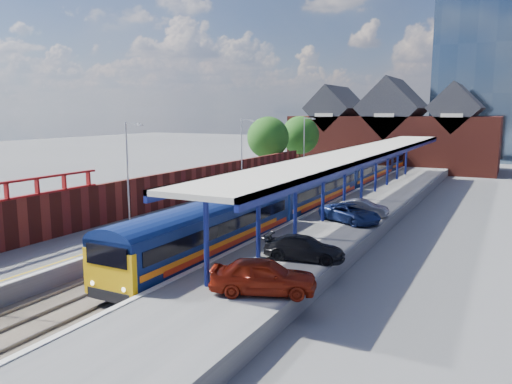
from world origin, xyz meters
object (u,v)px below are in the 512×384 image
train (342,177)px  lamp_post_c (243,151)px  lamp_post_d (305,142)px  parked_car_blue (350,213)px  lamp_post_b (129,167)px  parked_car_red (263,276)px  parked_car_dark (304,248)px  platform_sign (265,173)px  parked_car_silver (363,208)px

train → lamp_post_c: size_ratio=9.42×
lamp_post_d → parked_car_blue: bearing=-61.6°
lamp_post_b → parked_car_red: bearing=-28.7°
parked_car_blue → parked_car_dark: bearing=-149.5°
lamp_post_d → parked_car_red: size_ratio=1.55×
platform_sign → parked_car_red: platform_sign is taller
lamp_post_b → parked_car_blue: lamp_post_b is taller
train → parked_car_blue: bearing=-70.2°
train → parked_car_dark: train is taller
parked_car_dark → parked_car_blue: size_ratio=0.92×
lamp_post_c → parked_car_blue: (13.17, -8.39, -3.35)m
lamp_post_c → parked_car_red: (13.97, -23.64, -3.22)m
lamp_post_c → lamp_post_d: bearing=90.0°
lamp_post_d → parked_car_blue: 27.92m
parked_car_dark → platform_sign: bearing=24.1°
train → lamp_post_d: (-7.86, 9.61, 2.87)m
parked_car_silver → lamp_post_c: bearing=63.7°
parked_car_silver → parked_car_red: bearing=179.3°
parked_car_dark → parked_car_silver: bearing=-5.9°
lamp_post_c → parked_car_red: bearing=-59.4°
lamp_post_d → lamp_post_c: bearing=-90.0°
lamp_post_b → parked_car_silver: 17.12m
parked_car_silver → parked_car_blue: parked_car_blue is taller
parked_car_dark → train: bearing=6.1°
parked_car_red → parked_car_dark: size_ratio=1.06×
lamp_post_d → parked_car_silver: (13.38, -21.86, -3.38)m
platform_sign → parked_car_dark: bearing=-58.7°
lamp_post_c → parked_car_red: 27.64m
parked_car_red → lamp_post_b: bearing=40.7°
train → platform_sign: 7.86m
parked_car_silver → parked_car_dark: size_ratio=0.87×
train → lamp_post_c: 10.52m
lamp_post_b → parked_car_blue: size_ratio=1.50×
train → parked_car_blue: 15.71m
parked_car_blue → parked_car_red: bearing=-149.4°
parked_car_red → parked_car_blue: 15.26m
lamp_post_c → parked_car_red: size_ratio=1.55×
lamp_post_c → parked_car_blue: lamp_post_c is taller
lamp_post_b → parked_car_silver: (13.38, 10.14, -3.38)m
lamp_post_c → lamp_post_d: same height
lamp_post_d → platform_sign: 14.25m
parked_car_red → train: bearing=-9.1°
train → platform_sign: size_ratio=26.37×
lamp_post_d → parked_car_red: (13.97, -39.64, -3.22)m
platform_sign → lamp_post_b: bearing=-94.3°
lamp_post_c → lamp_post_d: size_ratio=1.00×
parked_car_red → parked_car_dark: parked_car_red is taller
parked_car_blue → train: bearing=47.4°
parked_car_dark → parked_car_blue: 9.85m
lamp_post_d → parked_car_dark: (13.67, -34.23, -3.37)m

